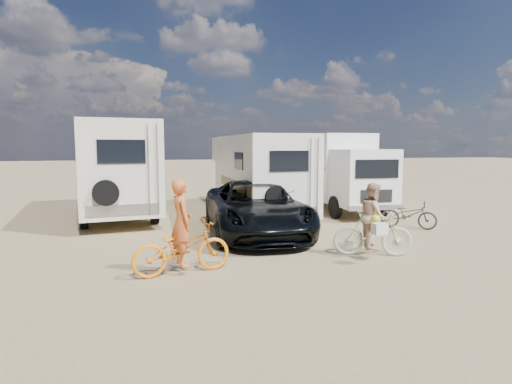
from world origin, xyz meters
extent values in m
plane|color=#9D865D|center=(0.00, 0.00, 0.00)|extent=(140.00, 140.00, 0.00)
imported|color=black|center=(-0.90, 3.19, 0.76)|extent=(2.86, 5.64, 1.53)
imported|color=orange|center=(-3.25, -0.17, 0.52)|extent=(2.09, 1.11, 1.04)
imported|color=beige|center=(1.13, 0.15, 0.54)|extent=(1.85, 1.10, 1.07)
imported|color=#D5622B|center=(-3.25, -0.17, 0.86)|extent=(0.54, 0.70, 1.72)
imported|color=tan|center=(1.13, 0.15, 0.76)|extent=(0.80, 0.89, 1.52)
imported|color=#252725|center=(3.87, 2.84, 0.43)|extent=(1.64, 1.49, 0.87)
cube|color=#2F5A8C|center=(-0.43, 2.53, 0.20)|extent=(0.59, 0.52, 0.40)
cube|color=olive|center=(-0.31, 3.61, 0.19)|extent=(0.54, 0.54, 0.39)
camera|label=1|loc=(-3.84, -8.51, 2.54)|focal=29.78mm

